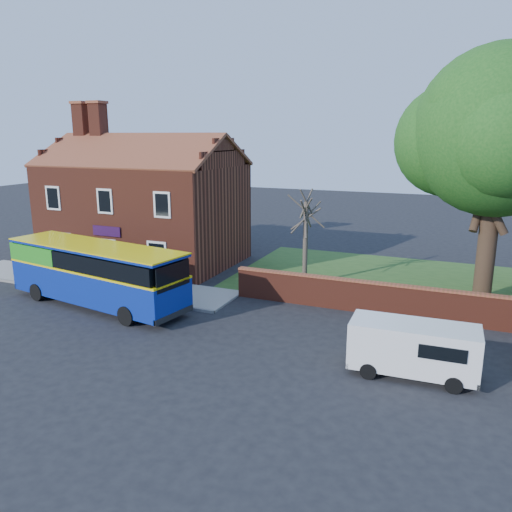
% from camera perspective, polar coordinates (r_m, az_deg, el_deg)
% --- Properties ---
extents(ground, '(120.00, 120.00, 0.00)m').
position_cam_1_polar(ground, '(22.34, -14.25, -8.98)').
color(ground, black).
rests_on(ground, ground).
extents(pavement, '(18.00, 3.50, 0.12)m').
position_cam_1_polar(pavement, '(30.75, -18.34, -2.85)').
color(pavement, gray).
rests_on(pavement, ground).
extents(kerb, '(18.00, 0.15, 0.14)m').
position_cam_1_polar(kerb, '(29.52, -20.55, -3.70)').
color(kerb, slate).
rests_on(kerb, ground).
extents(grass_strip, '(26.00, 12.00, 0.04)m').
position_cam_1_polar(grass_strip, '(30.49, 22.37, -3.42)').
color(grass_strip, '#426B28').
rests_on(grass_strip, ground).
extents(shop_building, '(12.30, 8.13, 10.50)m').
position_cam_1_polar(shop_building, '(34.47, -12.55, 4.97)').
color(shop_building, maroon).
rests_on(shop_building, ground).
extents(boundary_wall, '(22.00, 0.38, 1.60)m').
position_cam_1_polar(boundary_wall, '(24.52, 22.30, -5.52)').
color(boundary_wall, maroon).
rests_on(boundary_wall, ground).
extents(bus, '(10.58, 4.26, 3.13)m').
position_cam_1_polar(bus, '(26.51, -18.25, -1.58)').
color(bus, navy).
rests_on(bus, ground).
extents(van_near, '(4.49, 1.97, 1.95)m').
position_cam_1_polar(van_near, '(18.91, 17.58, -9.90)').
color(van_near, white).
rests_on(van_near, ground).
extents(large_tree, '(10.44, 8.26, 12.73)m').
position_cam_1_polar(large_tree, '(27.66, 26.23, 12.09)').
color(large_tree, black).
rests_on(large_tree, ground).
extents(bare_tree, '(1.97, 2.35, 5.27)m').
position_cam_1_polar(bare_tree, '(28.32, 5.67, 1.92)').
color(bare_tree, '#4C4238').
rests_on(bare_tree, ground).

